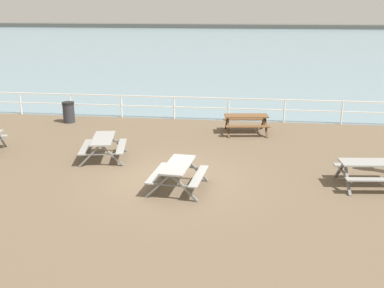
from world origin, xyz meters
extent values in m
cube|color=brown|center=(0.00, 0.00, -0.10)|extent=(30.00, 24.00, 0.20)
cube|color=gray|center=(0.00, 52.75, 0.00)|extent=(142.00, 90.00, 0.01)
cube|color=#4C4C47|center=(0.00, 95.75, 0.00)|extent=(142.00, 6.00, 1.80)
cube|color=white|center=(0.00, 7.75, 1.05)|extent=(23.00, 0.06, 0.06)
cube|color=white|center=(0.00, 7.75, 0.58)|extent=(23.00, 0.05, 0.05)
cylinder|color=white|center=(-8.94, 7.75, 0.53)|extent=(0.07, 0.07, 1.05)
cylinder|color=white|center=(-6.39, 7.75, 0.53)|extent=(0.07, 0.07, 1.05)
cylinder|color=white|center=(-3.83, 7.75, 0.53)|extent=(0.07, 0.07, 1.05)
cylinder|color=white|center=(-1.28, 7.75, 0.53)|extent=(0.07, 0.07, 1.05)
cylinder|color=white|center=(1.28, 7.75, 0.53)|extent=(0.07, 0.07, 1.05)
cylinder|color=white|center=(3.83, 7.75, 0.53)|extent=(0.07, 0.07, 1.05)
cylinder|color=white|center=(6.39, 7.75, 0.53)|extent=(0.07, 0.07, 1.05)
cube|color=gray|center=(0.29, -0.77, 0.75)|extent=(0.85, 1.85, 0.05)
cube|color=gray|center=(-0.33, -0.72, 0.45)|extent=(0.41, 1.82, 0.04)
cube|color=gray|center=(0.90, -0.82, 0.45)|extent=(0.41, 1.82, 0.04)
cube|color=slate|center=(-0.02, 0.03, 0.38)|extent=(0.80, 0.15, 0.79)
cube|color=slate|center=(0.72, -0.03, 0.38)|extent=(0.80, 0.15, 0.79)
cube|color=slate|center=(0.35, 0.00, 0.42)|extent=(1.50, 0.18, 0.04)
cube|color=slate|center=(-0.15, -1.52, 0.38)|extent=(0.80, 0.15, 0.79)
cube|color=slate|center=(0.60, -1.58, 0.38)|extent=(0.80, 0.15, 0.79)
cube|color=slate|center=(0.22, -1.55, 0.42)|extent=(1.50, 0.18, 0.04)
cube|color=gray|center=(-2.74, 1.61, 0.75)|extent=(1.04, 1.90, 0.05)
cube|color=gray|center=(-3.35, 1.49, 0.45)|extent=(0.61, 1.82, 0.04)
cube|color=gray|center=(-2.13, 1.73, 0.45)|extent=(0.61, 1.82, 0.04)
cube|color=slate|center=(-3.26, 2.30, 0.38)|extent=(0.79, 0.23, 0.79)
cube|color=slate|center=(-2.53, 2.45, 0.38)|extent=(0.79, 0.23, 0.79)
cube|color=slate|center=(-2.89, 2.37, 0.42)|extent=(1.48, 0.35, 0.04)
cube|color=slate|center=(-2.95, 0.77, 0.38)|extent=(0.79, 0.23, 0.79)
cube|color=slate|center=(-2.22, 0.92, 0.38)|extent=(0.79, 0.23, 0.79)
cube|color=slate|center=(-2.59, 0.84, 0.42)|extent=(1.48, 0.35, 0.04)
cube|color=slate|center=(-6.86, 2.19, 0.38)|extent=(0.23, 0.79, 0.79)
cube|color=gray|center=(5.91, 0.19, 0.75)|extent=(1.87, 0.90, 0.05)
cube|color=gray|center=(5.84, 0.80, 0.45)|extent=(1.82, 0.46, 0.04)
cube|color=gray|center=(5.98, -0.43, 0.45)|extent=(1.82, 0.46, 0.04)
cube|color=slate|center=(5.09, 0.47, 0.38)|extent=(0.17, 0.80, 0.79)
cube|color=slate|center=(5.18, -0.27, 0.38)|extent=(0.17, 0.80, 0.79)
cube|color=slate|center=(5.13, 0.10, 0.42)|extent=(0.23, 1.50, 0.04)
cube|color=brown|center=(2.14, 5.68, 0.75)|extent=(1.88, 0.95, 0.05)
cube|color=brown|center=(2.05, 6.29, 0.45)|extent=(1.82, 0.51, 0.04)
cube|color=brown|center=(2.22, 5.06, 0.45)|extent=(1.82, 0.51, 0.04)
cube|color=#50351E|center=(2.86, 6.16, 0.38)|extent=(0.19, 0.80, 0.79)
cube|color=#50351E|center=(2.96, 5.41, 0.38)|extent=(0.19, 0.80, 0.79)
cube|color=#50351E|center=(2.91, 5.79, 0.42)|extent=(0.27, 1.49, 0.04)
cube|color=#50351E|center=(1.31, 5.94, 0.38)|extent=(0.19, 0.80, 0.79)
cube|color=#50351E|center=(1.42, 5.19, 0.38)|extent=(0.19, 0.80, 0.79)
cube|color=#50351E|center=(1.36, 5.56, 0.42)|extent=(0.27, 1.49, 0.04)
cylinder|color=#2D2D33|center=(-5.96, 6.47, 0.42)|extent=(0.52, 0.52, 0.85)
cylinder|color=black|center=(-5.96, 6.47, 0.90)|extent=(0.55, 0.55, 0.10)
camera|label=1|loc=(2.35, -13.24, 5.22)|focal=43.17mm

